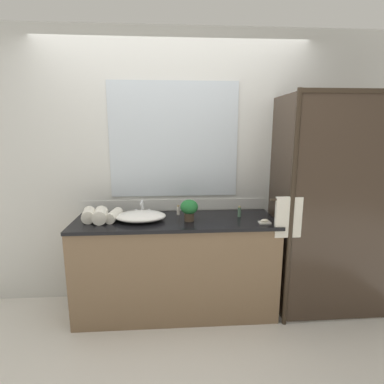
% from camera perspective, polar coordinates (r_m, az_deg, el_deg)
% --- Properties ---
extents(ground_plane, '(8.00, 8.00, 0.00)m').
position_cam_1_polar(ground_plane, '(3.10, -2.97, -21.33)').
color(ground_plane, silver).
extents(wall_back_with_mirror, '(4.40, 0.06, 2.60)m').
position_cam_1_polar(wall_back_with_mirror, '(2.97, -3.36, 4.27)').
color(wall_back_with_mirror, silver).
rests_on(wall_back_with_mirror, ground_plane).
extents(vanity_cabinet, '(1.80, 0.58, 0.90)m').
position_cam_1_polar(vanity_cabinet, '(2.89, -3.07, -13.71)').
color(vanity_cabinet, brown).
rests_on(vanity_cabinet, ground_plane).
extents(shower_enclosure, '(1.20, 0.59, 2.00)m').
position_cam_1_polar(shower_enclosure, '(2.82, 23.74, -2.91)').
color(shower_enclosure, '#2D2319').
rests_on(shower_enclosure, ground_plane).
extents(sink_basin, '(0.44, 0.32, 0.08)m').
position_cam_1_polar(sink_basin, '(2.71, -9.64, -4.53)').
color(sink_basin, white).
rests_on(sink_basin, vanity_cabinet).
extents(faucet, '(0.17, 0.15, 0.15)m').
position_cam_1_polar(faucet, '(2.86, -9.33, -3.41)').
color(faucet, silver).
rests_on(faucet, vanity_cabinet).
extents(potted_plant, '(0.16, 0.16, 0.19)m').
position_cam_1_polar(potted_plant, '(2.65, -0.54, -3.10)').
color(potted_plant, '#473828').
rests_on(potted_plant, vanity_cabinet).
extents(soap_dish, '(0.10, 0.07, 0.04)m').
position_cam_1_polar(soap_dish, '(2.68, 13.53, -5.45)').
color(soap_dish, silver).
rests_on(soap_dish, vanity_cabinet).
extents(amenity_bottle_shampoo, '(0.03, 0.03, 0.09)m').
position_cam_1_polar(amenity_bottle_shampoo, '(2.86, -2.60, -3.44)').
color(amenity_bottle_shampoo, silver).
rests_on(amenity_bottle_shampoo, vanity_cabinet).
extents(amenity_bottle_body_wash, '(0.03, 0.03, 0.10)m').
position_cam_1_polar(amenity_bottle_body_wash, '(2.82, 8.92, -3.69)').
color(amenity_bottle_body_wash, '#4C7056').
rests_on(amenity_bottle_body_wash, vanity_cabinet).
extents(rolled_towel_near_edge, '(0.15, 0.23, 0.11)m').
position_cam_1_polar(rolled_towel_near_edge, '(2.81, -18.91, -4.10)').
color(rolled_towel_near_edge, silver).
rests_on(rolled_towel_near_edge, vanity_cabinet).
extents(rolled_towel_middle, '(0.15, 0.23, 0.12)m').
position_cam_1_polar(rolled_towel_middle, '(2.75, -16.90, -4.22)').
color(rolled_towel_middle, silver).
rests_on(rolled_towel_middle, vanity_cabinet).
extents(rolled_towel_far_edge, '(0.13, 0.25, 0.09)m').
position_cam_1_polar(rolled_towel_far_edge, '(2.76, -14.49, -4.30)').
color(rolled_towel_far_edge, silver).
rests_on(rolled_towel_far_edge, vanity_cabinet).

